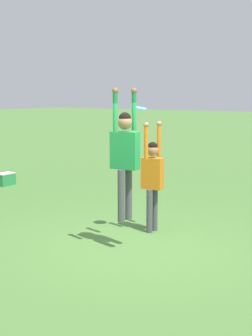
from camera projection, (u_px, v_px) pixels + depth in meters
The scene contains 5 objects.
ground_plane at pixel (133, 246), 8.22m from camera, with size 120.00×120.00×0.00m, color #4C7A38.
person_jumping at pixel (125, 151), 7.86m from camera, with size 0.63×0.50×2.25m.
person_defending at pixel (152, 174), 8.92m from camera, with size 0.55×0.43×2.13m.
frisbee at pixel (140, 108), 8.51m from camera, with size 0.27×0.27×0.07m.
cooler_box at pixel (6, 179), 13.66m from camera, with size 0.51×0.34×0.36m.
Camera 1 is at (-6.46, -4.54, 2.65)m, focal length 50.00 mm.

